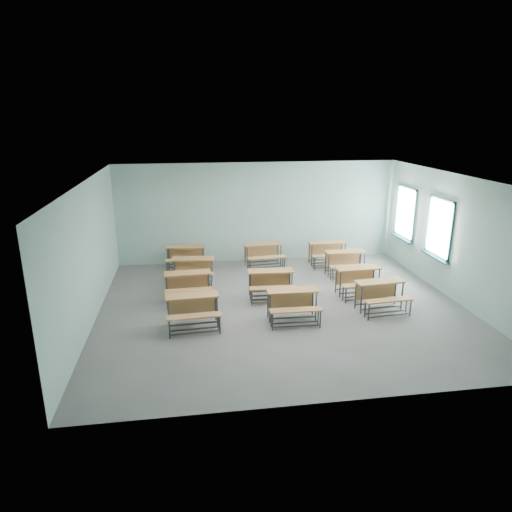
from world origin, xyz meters
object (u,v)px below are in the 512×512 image
Objects in this scene: desk_unit_r1c2 at (359,277)px; desk_unit_r2c0 at (193,267)px; desk_unit_r2c2 at (346,260)px; desk_unit_r3c2 at (328,250)px; desk_unit_r0c2 at (381,292)px; desk_unit_r0c1 at (293,301)px; desk_unit_r1c0 at (188,283)px; desk_unit_r0c0 at (193,307)px; desk_unit_r3c0 at (186,254)px; desk_unit_r1c1 at (271,280)px; desk_unit_r3c1 at (264,252)px.

desk_unit_r1c2 is 0.97× the size of desk_unit_r2c0.
desk_unit_r3c2 is (-0.22, 1.08, 0.00)m from desk_unit_r2c2.
desk_unit_r0c2 is 1.02× the size of desk_unit_r1c2.
desk_unit_r1c2 is 1.02× the size of desk_unit_r3c2.
desk_unit_r0c1 and desk_unit_r1c2 have the same top height.
desk_unit_r0c1 is 0.96× the size of desk_unit_r2c0.
desk_unit_r0c0 is at bearing -88.56° from desk_unit_r1c0.
desk_unit_r2c0 is at bearing -77.73° from desk_unit_r3c0.
desk_unit_r0c1 is 0.96× the size of desk_unit_r0c2.
desk_unit_r1c2 is at bearing -87.87° from desk_unit_r3c2.
desk_unit_r0c1 is at bearing -151.03° from desk_unit_r1c2.
desk_unit_r2c2 is at bearing 85.05° from desk_unit_r0c2.
desk_unit_r0c2 and desk_unit_r1c2 have the same top height.
desk_unit_r0c1 and desk_unit_r0c2 have the same top height.
desk_unit_r0c0 is at bearing -166.43° from desk_unit_r1c2.
desk_unit_r3c0 is at bearing 145.70° from desk_unit_r1c2.
desk_unit_r0c1 is 2.46m from desk_unit_r1c2.
desk_unit_r2c2 and desk_unit_r3c0 have the same top height.
desk_unit_r3c0 is at bearing 104.44° from desk_unit_r2c0.
desk_unit_r1c1 and desk_unit_r3c2 have the same top height.
desk_unit_r0c1 and desk_unit_r3c0 have the same top height.
desk_unit_r0c1 is at bearing -55.43° from desk_unit_r3c0.
desk_unit_r3c2 is (2.04, 3.88, 0.00)m from desk_unit_r0c1.
desk_unit_r2c2 is at bearing 12.70° from desk_unit_r1c0.
desk_unit_r0c1 is 2.87m from desk_unit_r1c0.
desk_unit_r1c0 and desk_unit_r1c2 have the same top height.
desk_unit_r0c0 is at bearing -124.78° from desk_unit_r3c1.
desk_unit_r1c0 is 0.99× the size of desk_unit_r1c2.
desk_unit_r1c0 is at bearing -139.49° from desk_unit_r3c1.
desk_unit_r3c0 is at bearing 89.22° from desk_unit_r1c0.
desk_unit_r3c2 is (4.43, 2.30, 0.00)m from desk_unit_r1c0.
desk_unit_r1c2 is at bearing 93.84° from desk_unit_r0c2.
desk_unit_r0c0 and desk_unit_r2c2 have the same top height.
desk_unit_r0c1 and desk_unit_r3c2 have the same top height.
desk_unit_r1c0 is 0.99× the size of desk_unit_r1c1.
desk_unit_r1c1 is 0.98× the size of desk_unit_r3c1.
desk_unit_r0c2 is 5.18m from desk_unit_r2c0.
desk_unit_r1c0 is 0.98× the size of desk_unit_r3c0.
desk_unit_r1c0 is 4.81m from desk_unit_r2c2.
desk_unit_r3c2 is at bearing 49.95° from desk_unit_r1c1.
desk_unit_r0c0 and desk_unit_r0c1 have the same top height.
desk_unit_r2c0 is at bearing -179.22° from desk_unit_r2c2.
desk_unit_r0c1 and desk_unit_r2c2 have the same top height.
desk_unit_r2c2 is at bearing 52.55° from desk_unit_r0c1.
desk_unit_r0c1 and desk_unit_r2c0 have the same top height.
desk_unit_r1c0 is 5.00m from desk_unit_r3c2.
desk_unit_r1c0 and desk_unit_r2c2 have the same top height.
desk_unit_r0c1 is 1.45m from desk_unit_r1c1.
desk_unit_r0c1 is 4.76m from desk_unit_r3c0.
desk_unit_r2c2 is (2.51, 1.38, 0.00)m from desk_unit_r1c1.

